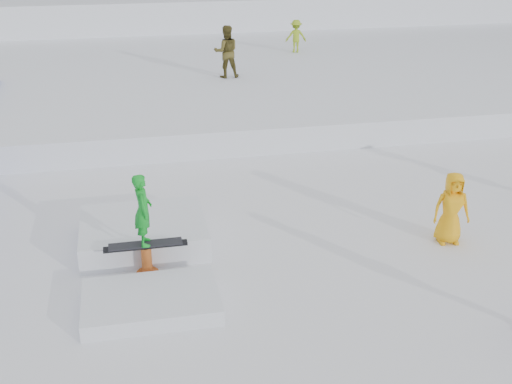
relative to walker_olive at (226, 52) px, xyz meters
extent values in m
plane|color=white|center=(-1.80, -13.52, -1.76)|extent=(120.00, 120.00, 0.00)
cube|color=white|center=(-1.80, 16.48, -0.56)|extent=(60.00, 14.00, 2.40)
cube|color=white|center=(-1.80, 2.48, -1.36)|extent=(50.00, 18.00, 0.80)
imported|color=#50461B|center=(0.00, 0.00, 0.00)|extent=(0.96, 0.76, 1.92)
imported|color=#92B41F|center=(3.78, 4.02, -0.25)|extent=(0.97, 0.63, 1.41)
imported|color=#FDAD0F|center=(2.70, -12.51, -0.97)|extent=(0.85, 0.62, 1.58)
cube|color=white|center=(-3.69, -11.27, -1.49)|extent=(2.60, 2.20, 0.54)
cube|color=white|center=(-3.69, -13.77, -1.61)|extent=(2.40, 1.60, 0.30)
cylinder|color=#CD6B2C|center=(-3.69, -12.57, -1.73)|extent=(0.44, 0.44, 0.06)
cylinder|color=#CD6B2C|center=(-3.69, -12.57, -1.46)|extent=(0.20, 0.20, 0.60)
cube|color=black|center=(-3.69, -12.57, -1.13)|extent=(1.60, 0.16, 0.06)
cube|color=black|center=(-3.69, -12.57, -1.09)|extent=(1.40, 0.28, 0.03)
imported|color=#0FA023|center=(-3.69, -12.57, -0.36)|extent=(0.34, 0.52, 1.42)
camera|label=1|loc=(-3.86, -23.62, 4.74)|focal=45.00mm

